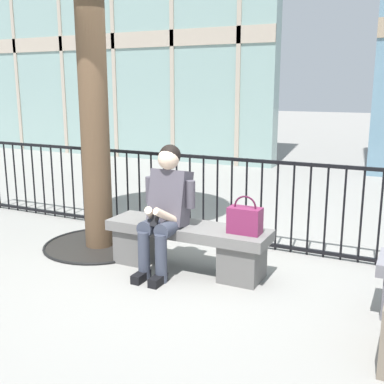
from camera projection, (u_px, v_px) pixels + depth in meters
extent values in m
plane|color=gray|center=(187.00, 269.00, 4.61)|extent=(60.00, 60.00, 0.00)
cube|color=slate|center=(187.00, 230.00, 4.52)|extent=(1.60, 0.44, 0.10)
cube|color=#605E5B|center=(138.00, 244.00, 4.81)|extent=(0.36, 0.37, 0.35)
cube|color=#605E5B|center=(242.00, 261.00, 4.33)|extent=(0.36, 0.37, 0.35)
cylinder|color=#383D4C|center=(155.00, 224.00, 4.46)|extent=(0.15, 0.40, 0.15)
cylinder|color=#383D4C|center=(144.00, 255.00, 4.34)|extent=(0.11, 0.11, 0.45)
cube|color=black|center=(141.00, 277.00, 4.32)|extent=(0.09, 0.22, 0.08)
cylinder|color=#383D4C|center=(171.00, 227.00, 4.38)|extent=(0.15, 0.40, 0.15)
cylinder|color=#383D4C|center=(161.00, 259.00, 4.26)|extent=(0.11, 0.11, 0.45)
cube|color=black|center=(158.00, 280.00, 4.25)|extent=(0.09, 0.22, 0.08)
cube|color=#4C4751|center=(170.00, 197.00, 4.49)|extent=(0.36, 0.30, 0.55)
cylinder|color=#4C4751|center=(150.00, 190.00, 4.57)|extent=(0.08, 0.08, 0.26)
cylinder|color=beige|center=(151.00, 214.00, 4.36)|extent=(0.16, 0.28, 0.20)
cylinder|color=#4C4751|center=(191.00, 194.00, 4.38)|extent=(0.08, 0.08, 0.26)
cylinder|color=beige|center=(166.00, 216.00, 4.29)|extent=(0.16, 0.28, 0.20)
cube|color=black|center=(155.00, 219.00, 4.28)|extent=(0.07, 0.10, 0.13)
sphere|color=beige|center=(169.00, 159.00, 4.39)|extent=(0.20, 0.20, 0.20)
sphere|color=black|center=(170.00, 155.00, 4.41)|extent=(0.20, 0.20, 0.20)
cube|color=#7A234C|center=(245.00, 220.00, 4.23)|extent=(0.30, 0.16, 0.24)
torus|color=#49152D|center=(245.00, 207.00, 4.20)|extent=(0.21, 0.02, 0.21)
cylinder|color=black|center=(6.00, 176.00, 6.75)|extent=(0.02, 0.02, 0.98)
cylinder|color=black|center=(15.00, 177.00, 6.68)|extent=(0.02, 0.02, 0.98)
cylinder|color=black|center=(24.00, 178.00, 6.60)|extent=(0.02, 0.02, 0.98)
cylinder|color=black|center=(33.00, 179.00, 6.53)|extent=(0.02, 0.02, 0.98)
cylinder|color=black|center=(43.00, 180.00, 6.46)|extent=(0.02, 0.02, 0.98)
cylinder|color=black|center=(53.00, 181.00, 6.38)|extent=(0.02, 0.02, 0.98)
cylinder|color=black|center=(63.00, 182.00, 6.31)|extent=(0.02, 0.02, 0.98)
cylinder|color=black|center=(73.00, 183.00, 6.23)|extent=(0.02, 0.02, 0.98)
cylinder|color=black|center=(83.00, 184.00, 6.16)|extent=(0.02, 0.02, 0.98)
cylinder|color=black|center=(94.00, 186.00, 6.09)|extent=(0.02, 0.02, 0.98)
cylinder|color=black|center=(105.00, 187.00, 6.01)|extent=(0.02, 0.02, 0.98)
cylinder|color=black|center=(116.00, 188.00, 5.94)|extent=(0.02, 0.02, 0.98)
cylinder|color=black|center=(128.00, 189.00, 5.86)|extent=(0.02, 0.02, 0.98)
cylinder|color=black|center=(139.00, 191.00, 5.79)|extent=(0.02, 0.02, 0.98)
cylinder|color=black|center=(152.00, 192.00, 5.72)|extent=(0.02, 0.02, 0.98)
cylinder|color=black|center=(164.00, 193.00, 5.64)|extent=(0.02, 0.02, 0.98)
cylinder|color=black|center=(177.00, 195.00, 5.57)|extent=(0.02, 0.02, 0.98)
cylinder|color=black|center=(190.00, 196.00, 5.49)|extent=(0.02, 0.02, 0.98)
cylinder|color=black|center=(203.00, 198.00, 5.42)|extent=(0.02, 0.02, 0.98)
cylinder|color=black|center=(217.00, 199.00, 5.34)|extent=(0.02, 0.02, 0.98)
cylinder|color=black|center=(231.00, 201.00, 5.27)|extent=(0.02, 0.02, 0.98)
cylinder|color=black|center=(246.00, 203.00, 5.20)|extent=(0.02, 0.02, 0.98)
cylinder|color=black|center=(261.00, 204.00, 5.12)|extent=(0.02, 0.02, 0.98)
cylinder|color=black|center=(277.00, 206.00, 5.05)|extent=(0.02, 0.02, 0.98)
cylinder|color=black|center=(293.00, 208.00, 4.97)|extent=(0.02, 0.02, 0.98)
cylinder|color=black|center=(309.00, 210.00, 4.90)|extent=(0.02, 0.02, 0.98)
cylinder|color=black|center=(326.00, 212.00, 4.83)|extent=(0.02, 0.02, 0.98)
cylinder|color=black|center=(343.00, 214.00, 4.75)|extent=(0.02, 0.02, 0.98)
cylinder|color=black|center=(361.00, 216.00, 4.68)|extent=(0.02, 0.02, 0.98)
cylinder|color=black|center=(380.00, 218.00, 4.60)|extent=(0.02, 0.02, 0.98)
cube|color=black|center=(224.00, 238.00, 5.40)|extent=(7.40, 0.04, 0.04)
cube|color=black|center=(225.00, 159.00, 5.21)|extent=(7.40, 0.04, 0.04)
cylinder|color=black|center=(100.00, 245.00, 5.29)|extent=(1.20, 1.20, 0.01)
torus|color=black|center=(100.00, 244.00, 5.29)|extent=(1.23, 1.23, 0.03)
cylinder|color=brown|center=(93.00, 90.00, 4.92)|extent=(0.30, 0.30, 3.40)
cube|color=#AD9E8C|center=(86.00, 42.00, 11.70)|extent=(9.64, 0.04, 0.36)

